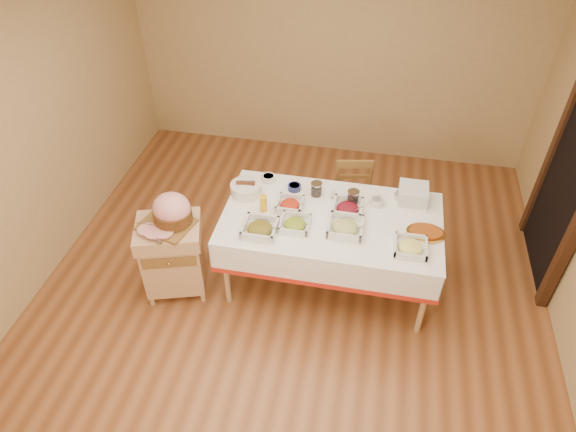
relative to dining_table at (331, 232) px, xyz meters
The scene contains 23 objects.
room_shell 0.82m from the dining_table, 135.00° to the right, with size 5.00×5.00×5.00m.
doorway 2.06m from the dining_table, 17.49° to the left, with size 0.09×1.10×2.20m.
dining_table is the anchor object (origin of this frame).
butcher_cart 1.37m from the dining_table, 164.64° to the right, with size 0.64×0.58×0.75m.
dining_chair 0.68m from the dining_table, 77.64° to the left, with size 0.44×0.42×0.83m.
ham_on_board 1.34m from the dining_table, 165.60° to the right, with size 0.44×0.42×0.29m.
serving_dish_a 0.65m from the dining_table, 151.82° to the right, with size 0.27×0.27×0.12m.
serving_dish_b 0.38m from the dining_table, 147.59° to the right, with size 0.23×0.23×0.10m.
serving_dish_c 0.27m from the dining_table, 47.84° to the right, with size 0.28×0.28×0.11m.
serving_dish_d 0.72m from the dining_table, 22.18° to the right, with size 0.25×0.25×0.09m.
serving_dish_e 0.42m from the dining_table, behind, with size 0.23×0.22×0.10m.
serving_dish_f 0.25m from the dining_table, 41.20° to the left, with size 0.26×0.25×0.12m.
small_bowl_left 0.77m from the dining_table, 147.98° to the left, with size 0.12×0.12×0.05m.
small_bowl_mid 0.52m from the dining_table, 140.32° to the left, with size 0.12×0.12×0.05m.
small_bowl_right 0.47m from the dining_table, 34.48° to the left, with size 0.12×0.12×0.06m.
bowl_white_imported 0.34m from the dining_table, 84.87° to the left, with size 0.14×0.14×0.04m, color silver.
bowl_small_imported 0.70m from the dining_table, 32.83° to the left, with size 0.15×0.15×0.05m, color silver.
preserve_jar_left 0.39m from the dining_table, 122.44° to the left, with size 0.10×0.10×0.13m.
preserve_jar_right 0.34m from the dining_table, 55.20° to the left, with size 0.10×0.10×0.13m.
mustard_bottle 0.63m from the dining_table, behind, with size 0.06×0.06×0.19m.
bread_basket 0.83m from the dining_table, 167.34° to the left, with size 0.27×0.27×0.12m.
plate_stack 0.78m from the dining_table, 29.36° to the left, with size 0.25×0.25×0.14m.
brass_platter 0.79m from the dining_table, ahead, with size 0.31×0.22×0.04m.
Camera 1 is at (0.58, -2.93, 3.55)m, focal length 32.00 mm.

